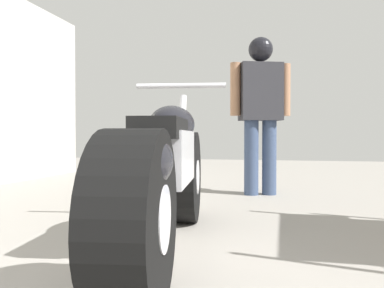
# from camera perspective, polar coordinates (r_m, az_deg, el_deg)

# --- Properties ---
(ground_plane) EXTENTS (16.04, 16.04, 0.00)m
(ground_plane) POSITION_cam_1_polar(r_m,az_deg,el_deg) (3.11, 0.74, -10.96)
(ground_plane) COLOR gray
(motorcycle_maroon_cruiser) EXTENTS (0.68, 2.23, 1.04)m
(motorcycle_maroon_cruiser) POSITION_cam_1_polar(r_m,az_deg,el_deg) (2.24, -3.90, -4.47)
(motorcycle_maroon_cruiser) COLOR black
(motorcycle_maroon_cruiser) RESTS_ON ground_plane
(mechanic_in_blue) EXTENTS (0.68, 0.38, 1.74)m
(mechanic_in_blue) POSITION_cam_1_polar(r_m,az_deg,el_deg) (4.52, 9.70, 6.10)
(mechanic_in_blue) COLOR #384766
(mechanic_in_blue) RESTS_ON ground_plane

